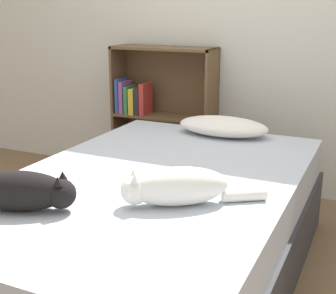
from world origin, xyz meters
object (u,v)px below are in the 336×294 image
pillow (223,126)px  cat_dark (21,192)px  cat_light (175,187)px  bed (155,230)px  bookshelf (161,112)px

pillow → cat_dark: (-0.35, -1.41, 0.02)m
cat_light → cat_dark: size_ratio=0.94×
bed → bookshelf: (-0.62, 1.36, 0.27)m
bed → pillow: size_ratio=3.61×
bed → bookshelf: 1.52m
cat_dark → bookshelf: (-0.33, 1.93, -0.09)m
cat_light → bed: bearing=-82.9°
cat_dark → pillow: bearing=55.1°
cat_light → cat_dark: cat_dark is taller
cat_dark → bookshelf: 1.96m
cat_light → bookshelf: bearing=-95.6°
cat_light → pillow: bearing=-114.3°
pillow → cat_dark: cat_dark is taller
pillow → cat_dark: 1.45m
pillow → bookshelf: bearing=142.4°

